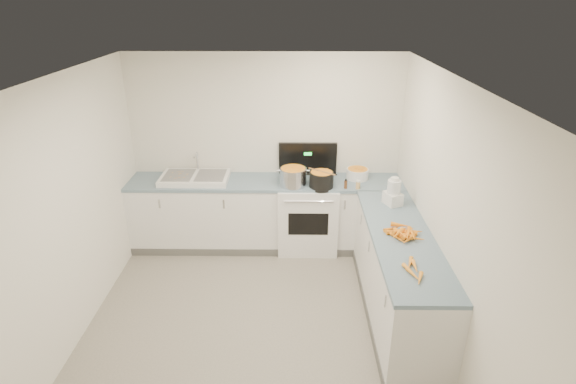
{
  "coord_description": "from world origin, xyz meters",
  "views": [
    {
      "loc": [
        0.36,
        -3.61,
        3.14
      ],
      "look_at": [
        0.3,
        1.1,
        1.05
      ],
      "focal_mm": 28.0,
      "sensor_mm": 36.0,
      "label": 1
    }
  ],
  "objects_px": {
    "spice_jar": "(358,185)",
    "food_processor": "(393,193)",
    "stove": "(307,214)",
    "sink": "(195,178)",
    "steel_pot": "(293,178)",
    "mixing_bowl": "(357,174)",
    "black_pot": "(321,180)",
    "extract_bottle": "(346,185)"
  },
  "relations": [
    {
      "from": "sink",
      "to": "black_pot",
      "type": "relative_size",
      "value": 2.88
    },
    {
      "from": "mixing_bowl",
      "to": "extract_bottle",
      "type": "bearing_deg",
      "value": -119.67
    },
    {
      "from": "extract_bottle",
      "to": "stove",
      "type": "bearing_deg",
      "value": 154.42
    },
    {
      "from": "sink",
      "to": "food_processor",
      "type": "distance_m",
      "value": 2.49
    },
    {
      "from": "black_pot",
      "to": "spice_jar",
      "type": "bearing_deg",
      "value": -6.99
    },
    {
      "from": "steel_pot",
      "to": "extract_bottle",
      "type": "bearing_deg",
      "value": -8.24
    },
    {
      "from": "black_pot",
      "to": "steel_pot",
      "type": "bearing_deg",
      "value": 172.36
    },
    {
      "from": "stove",
      "to": "sink",
      "type": "relative_size",
      "value": 1.58
    },
    {
      "from": "spice_jar",
      "to": "mixing_bowl",
      "type": "bearing_deg",
      "value": 84.05
    },
    {
      "from": "food_processor",
      "to": "stove",
      "type": "bearing_deg",
      "value": 144.73
    },
    {
      "from": "spice_jar",
      "to": "food_processor",
      "type": "relative_size",
      "value": 0.28
    },
    {
      "from": "mixing_bowl",
      "to": "extract_bottle",
      "type": "xyz_separation_m",
      "value": [
        -0.18,
        -0.32,
        -0.02
      ]
    },
    {
      "from": "stove",
      "to": "spice_jar",
      "type": "xyz_separation_m",
      "value": [
        0.6,
        -0.23,
        0.51
      ]
    },
    {
      "from": "extract_bottle",
      "to": "spice_jar",
      "type": "height_order",
      "value": "extract_bottle"
    },
    {
      "from": "black_pot",
      "to": "extract_bottle",
      "type": "height_order",
      "value": "black_pot"
    },
    {
      "from": "steel_pot",
      "to": "food_processor",
      "type": "bearing_deg",
      "value": -25.54
    },
    {
      "from": "sink",
      "to": "black_pot",
      "type": "distance_m",
      "value": 1.62
    },
    {
      "from": "black_pot",
      "to": "mixing_bowl",
      "type": "bearing_deg",
      "value": 30.0
    },
    {
      "from": "black_pot",
      "to": "sink",
      "type": "bearing_deg",
      "value": 173.38
    },
    {
      "from": "sink",
      "to": "spice_jar",
      "type": "xyz_separation_m",
      "value": [
        2.05,
        -0.24,
        0.01
      ]
    },
    {
      "from": "stove",
      "to": "sink",
      "type": "bearing_deg",
      "value": 179.38
    },
    {
      "from": "steel_pot",
      "to": "mixing_bowl",
      "type": "relative_size",
      "value": 1.16
    },
    {
      "from": "steel_pot",
      "to": "black_pot",
      "type": "relative_size",
      "value": 1.12
    },
    {
      "from": "stove",
      "to": "mixing_bowl",
      "type": "distance_m",
      "value": 0.84
    },
    {
      "from": "stove",
      "to": "mixing_bowl",
      "type": "height_order",
      "value": "stove"
    },
    {
      "from": "black_pot",
      "to": "spice_jar",
      "type": "relative_size",
      "value": 3.21
    },
    {
      "from": "extract_bottle",
      "to": "spice_jar",
      "type": "distance_m",
      "value": 0.15
    },
    {
      "from": "spice_jar",
      "to": "food_processor",
      "type": "bearing_deg",
      "value": -52.64
    },
    {
      "from": "sink",
      "to": "food_processor",
      "type": "relative_size",
      "value": 2.63
    },
    {
      "from": "steel_pot",
      "to": "mixing_bowl",
      "type": "distance_m",
      "value": 0.86
    },
    {
      "from": "black_pot",
      "to": "food_processor",
      "type": "bearing_deg",
      "value": -32.28
    },
    {
      "from": "steel_pot",
      "to": "sink",
      "type": "bearing_deg",
      "value": 173.67
    },
    {
      "from": "stove",
      "to": "mixing_bowl",
      "type": "bearing_deg",
      "value": 9.48
    },
    {
      "from": "food_processor",
      "to": "steel_pot",
      "type": "bearing_deg",
      "value": 154.46
    },
    {
      "from": "stove",
      "to": "black_pot",
      "type": "height_order",
      "value": "stove"
    },
    {
      "from": "steel_pot",
      "to": "food_processor",
      "type": "distance_m",
      "value": 1.25
    },
    {
      "from": "stove",
      "to": "food_processor",
      "type": "relative_size",
      "value": 4.15
    },
    {
      "from": "sink",
      "to": "food_processor",
      "type": "bearing_deg",
      "value": -15.89
    },
    {
      "from": "steel_pot",
      "to": "mixing_bowl",
      "type": "bearing_deg",
      "value": 15.52
    },
    {
      "from": "stove",
      "to": "steel_pot",
      "type": "xyz_separation_m",
      "value": [
        -0.19,
        -0.12,
        0.57
      ]
    },
    {
      "from": "mixing_bowl",
      "to": "food_processor",
      "type": "relative_size",
      "value": 0.88
    },
    {
      "from": "mixing_bowl",
      "to": "sink",
      "type": "bearing_deg",
      "value": -177.5
    }
  ]
}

